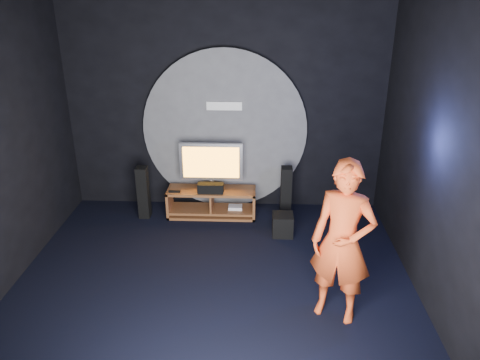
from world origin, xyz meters
name	(u,v)px	position (x,y,z in m)	size (l,w,h in m)	color
floor	(212,292)	(0.00, 0.00, 0.00)	(5.00, 5.00, 0.00)	black
back_wall	(225,102)	(0.00, 2.50, 1.75)	(5.00, 0.04, 3.50)	black
front_wall	(164,307)	(0.00, -2.50, 1.75)	(5.00, 0.04, 3.50)	black
right_wall	(444,161)	(2.50, 0.00, 1.75)	(0.04, 5.00, 3.50)	black
wall_disc_panel	(225,131)	(0.00, 2.44, 1.30)	(2.60, 0.11, 2.60)	#515156
media_console	(212,204)	(-0.19, 2.05, 0.19)	(1.40, 0.45, 0.45)	brown
tv	(211,164)	(-0.20, 2.12, 0.86)	(0.99, 0.22, 0.75)	#B8B8BF
center_speaker	(211,188)	(-0.20, 1.94, 0.53)	(0.40, 0.15, 0.15)	black
remote	(175,191)	(-0.77, 1.93, 0.46)	(0.18, 0.05, 0.02)	black
tower_speaker_left	(143,192)	(-1.27, 1.95, 0.43)	(0.17, 0.19, 0.85)	black
tower_speaker_right	(286,193)	(0.98, 2.04, 0.43)	(0.17, 0.19, 0.85)	black
subwoofer	(283,225)	(0.92, 1.46, 0.17)	(0.30, 0.30, 0.33)	black
player	(342,243)	(1.45, -0.34, 0.93)	(0.68, 0.45, 1.86)	#DE4A1E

